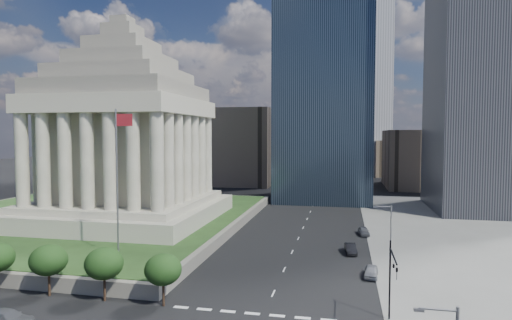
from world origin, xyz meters
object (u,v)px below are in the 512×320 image
(suv_grey, at_px, (7,319))
(traffic_signal_ne, at_px, (392,273))
(flagpole, at_px, (118,175))
(war_memorial, at_px, (124,120))
(parked_sedan_mid, at_px, (351,249))
(parked_sedan_far, at_px, (364,231))
(parked_sedan_near, at_px, (371,271))
(street_lamp_north, at_px, (389,241))

(suv_grey, bearing_deg, traffic_signal_ne, -76.37)
(flagpole, distance_m, traffic_signal_ne, 36.69)
(war_memorial, xyz_separation_m, traffic_signal_ne, (46.50, -34.30, -16.15))
(war_memorial, height_order, parked_sedan_mid, war_memorial)
(flagpole, distance_m, suv_grey, 21.75)
(war_memorial, relative_size, parked_sedan_far, 8.89)
(parked_sedan_near, relative_size, parked_sedan_far, 0.97)
(war_memorial, relative_size, street_lamp_north, 3.90)
(war_memorial, xyz_separation_m, parked_sedan_near, (45.48, -19.70, -20.68))
(war_memorial, distance_m, flagpole, 28.16)
(parked_sedan_mid, relative_size, parked_sedan_far, 1.03)
(flagpole, distance_m, street_lamp_north, 35.95)
(suv_grey, distance_m, parked_sedan_mid, 46.29)
(war_memorial, relative_size, parked_sedan_mid, 8.62)
(parked_sedan_mid, bearing_deg, parked_sedan_near, -83.01)
(war_memorial, height_order, traffic_signal_ne, war_memorial)
(parked_sedan_mid, bearing_deg, parked_sedan_far, 73.09)
(traffic_signal_ne, distance_m, parked_sedan_far, 38.59)
(war_memorial, distance_m, parked_sedan_mid, 48.54)
(traffic_signal_ne, distance_m, parked_sedan_near, 15.32)
(traffic_signal_ne, distance_m, suv_grey, 37.13)
(flagpole, bearing_deg, traffic_signal_ne, -16.71)
(traffic_signal_ne, height_order, suv_grey, traffic_signal_ne)
(street_lamp_north, bearing_deg, suv_grey, -152.94)
(parked_sedan_near, xyz_separation_m, parked_sedan_far, (0.02, 23.72, 0.02))
(suv_grey, bearing_deg, war_memorial, 15.79)
(street_lamp_north, xyz_separation_m, parked_sedan_far, (-1.83, 27.01, -4.91))
(flagpole, height_order, street_lamp_north, flagpole)
(suv_grey, distance_m, parked_sedan_far, 57.74)
(parked_sedan_mid, bearing_deg, flagpole, -160.04)
(flagpole, xyz_separation_m, parked_sedan_mid, (30.83, 15.02, -12.37))
(parked_sedan_far, bearing_deg, suv_grey, -134.03)
(suv_grey, xyz_separation_m, parked_sedan_near, (35.06, 22.15, -0.09))
(parked_sedan_mid, height_order, parked_sedan_far, parked_sedan_far)
(flagpole, xyz_separation_m, parked_sedan_near, (33.31, 4.30, -12.39))
(war_memorial, relative_size, flagpole, 1.95)
(war_memorial, distance_m, street_lamp_north, 54.92)
(parked_sedan_mid, bearing_deg, suv_grey, -140.76)
(war_memorial, xyz_separation_m, parked_sedan_far, (45.50, 4.01, -20.65))
(suv_grey, bearing_deg, parked_sedan_near, -55.90)
(parked_sedan_mid, bearing_deg, war_memorial, 162.19)
(street_lamp_north, bearing_deg, war_memorial, 154.08)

